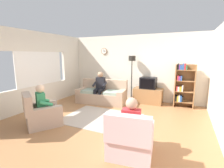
{
  "coord_description": "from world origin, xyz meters",
  "views": [
    {
      "loc": [
        2.05,
        -4.05,
        1.89
      ],
      "look_at": [
        -0.14,
        0.73,
        0.95
      ],
      "focal_mm": 26.19,
      "sensor_mm": 36.0,
      "label": 1
    }
  ],
  "objects_px": {
    "tv": "(148,83)",
    "person_in_left_armchair": "(45,103)",
    "tv_stand": "(148,96)",
    "bookshelf": "(183,85)",
    "person_in_right_armchair": "(132,123)",
    "floor_lamp": "(132,66)",
    "armchair_near_bookshelf": "(131,140)",
    "couch": "(102,95)",
    "person_on_couch": "(100,86)",
    "armchair_near_window": "(42,115)"
  },
  "relations": [
    {
      "from": "person_on_couch",
      "to": "person_in_right_armchair",
      "type": "xyz_separation_m",
      "value": [
        2.17,
        -2.65,
        -0.09
      ]
    },
    {
      "from": "armchair_near_window",
      "to": "tv",
      "type": "bearing_deg",
      "value": 56.43
    },
    {
      "from": "person_in_left_armchair",
      "to": "armchair_near_window",
      "type": "bearing_deg",
      "value": -123.38
    },
    {
      "from": "bookshelf",
      "to": "armchair_near_bookshelf",
      "type": "xyz_separation_m",
      "value": [
        -0.79,
        -3.61,
        -0.52
      ]
    },
    {
      "from": "armchair_near_bookshelf",
      "to": "tv_stand",
      "type": "bearing_deg",
      "value": 97.3
    },
    {
      "from": "tv",
      "to": "armchair_near_window",
      "type": "distance_m",
      "value": 3.93
    },
    {
      "from": "couch",
      "to": "tv",
      "type": "bearing_deg",
      "value": 21.68
    },
    {
      "from": "tv",
      "to": "floor_lamp",
      "type": "relative_size",
      "value": 0.32
    },
    {
      "from": "couch",
      "to": "person_on_couch",
      "type": "bearing_deg",
      "value": -111.29
    },
    {
      "from": "floor_lamp",
      "to": "person_in_right_armchair",
      "type": "bearing_deg",
      "value": -71.91
    },
    {
      "from": "floor_lamp",
      "to": "tv_stand",
      "type": "bearing_deg",
      "value": -7.85
    },
    {
      "from": "tv_stand",
      "to": "armchair_near_bookshelf",
      "type": "distance_m",
      "value": 3.57
    },
    {
      "from": "tv_stand",
      "to": "tv",
      "type": "relative_size",
      "value": 1.83
    },
    {
      "from": "tv",
      "to": "armchair_near_window",
      "type": "height_order",
      "value": "tv"
    },
    {
      "from": "tv_stand",
      "to": "floor_lamp",
      "type": "xyz_separation_m",
      "value": [
        -0.72,
        0.1,
        1.15
      ]
    },
    {
      "from": "couch",
      "to": "floor_lamp",
      "type": "relative_size",
      "value": 1.08
    },
    {
      "from": "tv",
      "to": "person_on_couch",
      "type": "distance_m",
      "value": 1.9
    },
    {
      "from": "person_in_right_armchair",
      "to": "armchair_near_bookshelf",
      "type": "bearing_deg",
      "value": -82.7
    },
    {
      "from": "tv",
      "to": "bookshelf",
      "type": "height_order",
      "value": "bookshelf"
    },
    {
      "from": "tv_stand",
      "to": "person_on_couch",
      "type": "xyz_separation_m",
      "value": [
        -1.73,
        -0.8,
        0.4
      ]
    },
    {
      "from": "couch",
      "to": "armchair_near_window",
      "type": "distance_m",
      "value": 2.62
    },
    {
      "from": "floor_lamp",
      "to": "person_in_left_armchair",
      "type": "relative_size",
      "value": 1.65
    },
    {
      "from": "bookshelf",
      "to": "floor_lamp",
      "type": "relative_size",
      "value": 0.86
    },
    {
      "from": "couch",
      "to": "tv",
      "type": "relative_size",
      "value": 3.32
    },
    {
      "from": "couch",
      "to": "bookshelf",
      "type": "distance_m",
      "value": 3.07
    },
    {
      "from": "tv_stand",
      "to": "person_in_left_armchair",
      "type": "bearing_deg",
      "value": -123.37
    },
    {
      "from": "bookshelf",
      "to": "armchair_near_window",
      "type": "bearing_deg",
      "value": -135.5
    },
    {
      "from": "armchair_near_bookshelf",
      "to": "person_on_couch",
      "type": "distance_m",
      "value": 3.53
    },
    {
      "from": "tv",
      "to": "person_in_left_armchair",
      "type": "distance_m",
      "value": 3.82
    },
    {
      "from": "couch",
      "to": "bookshelf",
      "type": "height_order",
      "value": "bookshelf"
    },
    {
      "from": "couch",
      "to": "person_in_right_armchair",
      "type": "height_order",
      "value": "person_in_right_armchair"
    },
    {
      "from": "armchair_near_window",
      "to": "person_on_couch",
      "type": "bearing_deg",
      "value": 80.22
    },
    {
      "from": "floor_lamp",
      "to": "person_on_couch",
      "type": "relative_size",
      "value": 1.49
    },
    {
      "from": "bookshelf",
      "to": "floor_lamp",
      "type": "height_order",
      "value": "floor_lamp"
    },
    {
      "from": "person_in_right_armchair",
      "to": "tv_stand",
      "type": "bearing_deg",
      "value": 97.3
    },
    {
      "from": "armchair_near_window",
      "to": "person_on_couch",
      "type": "distance_m",
      "value": 2.54
    },
    {
      "from": "floor_lamp",
      "to": "armchair_near_bookshelf",
      "type": "bearing_deg",
      "value": -72.16
    },
    {
      "from": "tv_stand",
      "to": "bookshelf",
      "type": "height_order",
      "value": "bookshelf"
    },
    {
      "from": "armchair_near_window",
      "to": "armchair_near_bookshelf",
      "type": "xyz_separation_m",
      "value": [
        2.61,
        -0.27,
        0.0
      ]
    },
    {
      "from": "tv_stand",
      "to": "person_in_right_armchair",
      "type": "xyz_separation_m",
      "value": [
        0.44,
        -3.46,
        0.31
      ]
    },
    {
      "from": "couch",
      "to": "tv",
      "type": "height_order",
      "value": "tv"
    },
    {
      "from": "tv_stand",
      "to": "armchair_near_bookshelf",
      "type": "bearing_deg",
      "value": -82.7
    },
    {
      "from": "bookshelf",
      "to": "person_on_couch",
      "type": "distance_m",
      "value": 3.1
    },
    {
      "from": "tv",
      "to": "armchair_near_window",
      "type": "xyz_separation_m",
      "value": [
        -2.16,
        -3.25,
        -0.52
      ]
    },
    {
      "from": "bookshelf",
      "to": "person_in_right_armchair",
      "type": "relative_size",
      "value": 1.41
    },
    {
      "from": "couch",
      "to": "tv_stand",
      "type": "relative_size",
      "value": 1.81
    },
    {
      "from": "person_in_right_armchair",
      "to": "tv",
      "type": "bearing_deg",
      "value": 97.35
    },
    {
      "from": "couch",
      "to": "floor_lamp",
      "type": "xyz_separation_m",
      "value": [
        0.97,
        0.79,
        1.14
      ]
    },
    {
      "from": "person_on_couch",
      "to": "person_in_right_armchair",
      "type": "bearing_deg",
      "value": -50.66
    },
    {
      "from": "tv",
      "to": "person_in_left_armchair",
      "type": "xyz_separation_m",
      "value": [
        -2.11,
        -3.17,
        -0.21
      ]
    }
  ]
}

